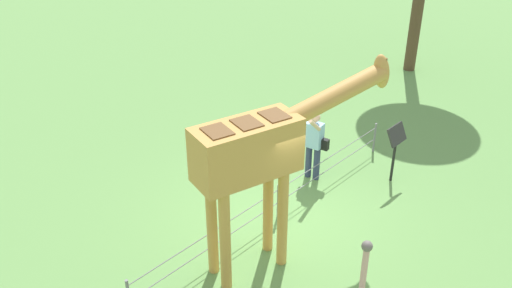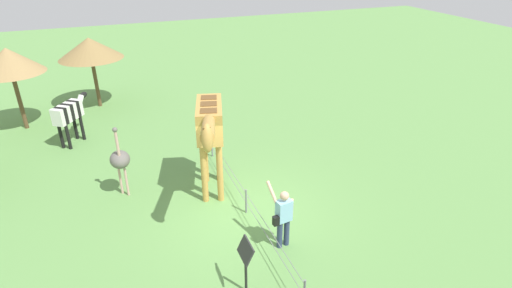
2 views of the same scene
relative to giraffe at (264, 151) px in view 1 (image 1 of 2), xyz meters
name	(u,v)px [view 1 (image 1 of 2)]	position (x,y,z in m)	size (l,w,h in m)	color
ground_plane	(281,218)	(1.14, 0.53, -2.21)	(60.00, 60.00, 0.00)	#60934C
giraffe	(264,151)	(0.00, 0.00, 0.00)	(3.73, 1.46, 3.39)	#C69347
visitor	(314,142)	(2.74, 1.00, -1.30)	(0.67, 0.58, 1.67)	navy
info_sign	(396,142)	(3.81, -0.34, -1.26)	(0.56, 0.21, 1.32)	black
wire_fence	(278,200)	(1.14, 0.62, -1.80)	(7.05, 0.05, 0.75)	slate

